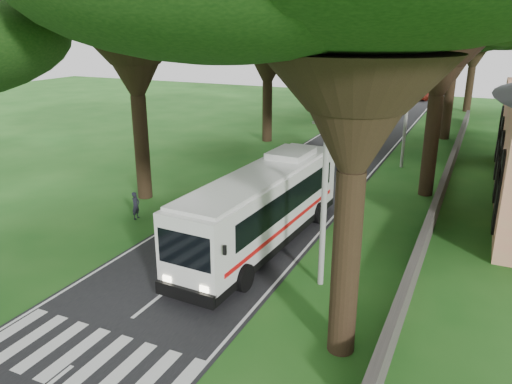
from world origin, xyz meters
TOP-DOWN VIEW (x-y plane):
  - ground at (0.00, 0.00)m, footprint 140.00×140.00m
  - road at (0.00, 25.00)m, footprint 8.00×120.00m
  - crosswalk at (0.00, -2.00)m, footprint 8.00×3.00m
  - property_wall at (9.00, 24.00)m, footprint 0.35×50.00m
  - pole_near at (5.50, 6.00)m, footprint 1.60×0.24m
  - pole_mid at (5.50, 26.00)m, footprint 1.60×0.24m
  - pole_far at (5.50, 46.00)m, footprint 1.60×0.24m
  - tree_l_midb at (-7.50, 30.00)m, footprint 13.89×13.89m
  - tree_l_far at (-8.50, 48.00)m, footprint 12.71×12.71m
  - tree_r_midb at (7.50, 38.00)m, footprint 15.65×15.65m
  - tree_r_far at (8.50, 56.00)m, footprint 15.86×15.86m
  - coach_bus at (1.72, 8.53)m, footprint 3.54×13.01m
  - distant_car_a at (-1.38, 35.57)m, footprint 2.20×3.92m
  - distant_car_b at (-1.61, 47.37)m, footprint 2.61×4.51m
  - distant_car_c at (2.48, 64.09)m, footprint 2.83×4.36m
  - pedestrian at (-6.17, 8.76)m, footprint 0.43×0.60m

SIDE VIEW (x-z plane):
  - ground at x=0.00m, z-range 0.00..0.00m
  - crosswalk at x=0.00m, z-range -0.01..0.01m
  - road at x=0.00m, z-range -0.01..0.03m
  - property_wall at x=9.00m, z-range 0.00..1.20m
  - distant_car_c at x=2.48m, z-range 0.03..1.20m
  - distant_car_a at x=-1.38m, z-range 0.03..1.29m
  - distant_car_b at x=-1.61m, z-range 0.03..1.44m
  - pedestrian at x=-6.17m, z-range 0.00..1.56m
  - coach_bus at x=1.72m, z-range 0.15..3.95m
  - pole_near at x=5.50m, z-range 0.18..8.18m
  - pole_mid at x=5.50m, z-range 0.18..8.18m
  - pole_far at x=5.50m, z-range 0.18..8.18m
  - tree_l_midb at x=-7.50m, z-range 3.91..17.88m
  - tree_r_far at x=8.50m, z-range 3.74..18.08m
  - tree_r_midb at x=7.50m, z-range 3.85..18.36m
  - tree_l_far at x=-8.50m, z-range 5.08..21.13m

